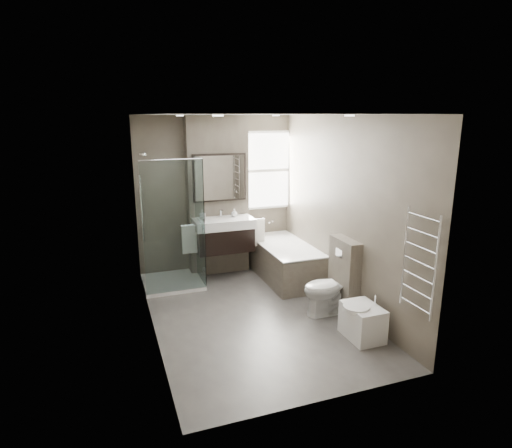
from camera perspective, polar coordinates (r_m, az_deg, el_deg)
name	(u,v)px	position (r m, az deg, el deg)	size (l,w,h in m)	color
room	(253,220)	(5.40, -0.34, 0.48)	(2.70, 3.90, 2.70)	#4B4845
vanity_pier	(218,196)	(7.07, -5.15, 3.71)	(1.00, 0.25, 2.60)	#595246
vanity	(224,234)	(6.86, -4.30, -1.39)	(0.95, 0.47, 0.66)	black
mirror_cabinet	(220,178)	(6.86, -4.86, 6.19)	(0.86, 0.08, 0.76)	black
towel_left	(190,239)	(6.73, -8.85, -2.02)	(0.24, 0.06, 0.44)	silver
towel_right	(257,233)	(7.01, 0.16, -1.18)	(0.24, 0.06, 0.44)	silver
shower_enclosure	(179,256)	(6.71, -10.28, -4.17)	(0.90, 0.90, 2.00)	white
bathtub	(285,259)	(6.99, 3.84, -4.73)	(0.75, 1.60, 0.57)	#595246
window	(267,170)	(7.38, 1.41, 7.16)	(0.98, 0.06, 1.33)	white
toilet	(330,288)	(5.83, 9.79, -8.38)	(0.41, 0.71, 0.73)	white
cistern_box	(344,275)	(5.93, 11.66, -6.65)	(0.19, 0.55, 1.00)	#595246
bidet	(362,321)	(5.36, 13.97, -12.45)	(0.44, 0.51, 0.53)	white
towel_radiator	(419,262)	(4.73, 20.97, -4.81)	(0.03, 0.49, 1.10)	silver
soap_bottle_a	(203,215)	(6.73, -7.12, 1.22)	(0.07, 0.08, 0.17)	white
soap_bottle_b	(234,213)	(6.91, -2.91, 1.51)	(0.10, 0.10, 0.13)	white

